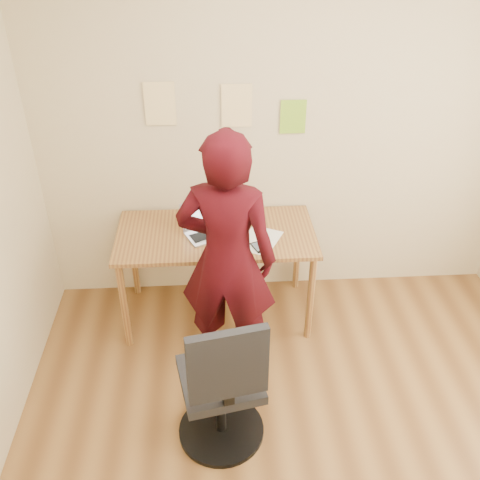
{
  "coord_description": "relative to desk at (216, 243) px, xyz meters",
  "views": [
    {
      "loc": [
        -0.52,
        -1.82,
        2.75
      ],
      "look_at": [
        -0.34,
        0.95,
        0.95
      ],
      "focal_mm": 40.0,
      "sensor_mm": 36.0,
      "label": 1
    }
  ],
  "objects": [
    {
      "name": "laptop",
      "position": [
        -0.07,
        0.01,
        0.14
      ],
      "size": [
        0.38,
        0.36,
        0.21
      ],
      "rotation": [
        0.0,
        0.0,
        0.42
      ],
      "color": "silver",
      "rests_on": "desk"
    },
    {
      "name": "person",
      "position": [
        0.06,
        -0.5,
        0.2
      ],
      "size": [
        0.7,
        0.54,
        1.71
      ],
      "primitive_type": "imported",
      "rotation": [
        0.0,
        0.0,
        2.91
      ],
      "color": "#35070D",
      "rests_on": "ground"
    },
    {
      "name": "wall_note_left",
      "position": [
        -0.35,
        0.36,
        0.9
      ],
      "size": [
        0.21,
        0.0,
        0.3
      ],
      "primitive_type": "cube",
      "color": "#FDDD97",
      "rests_on": "room"
    },
    {
      "name": "office_chair",
      "position": [
        0.0,
        -1.16,
        -0.23
      ],
      "size": [
        0.52,
        0.53,
        0.99
      ],
      "rotation": [
        0.0,
        0.0,
        0.2
      ],
      "color": "black",
      "rests_on": "ground"
    },
    {
      "name": "desk",
      "position": [
        0.0,
        0.0,
        0.0
      ],
      "size": [
        1.4,
        0.7,
        0.74
      ],
      "color": "olive",
      "rests_on": "ground"
    },
    {
      "name": "room",
      "position": [
        0.49,
        -1.38,
        0.7
      ],
      "size": [
        3.58,
        3.58,
        2.78
      ],
      "color": "brown",
      "rests_on": "ground"
    },
    {
      "name": "wall_note_mid",
      "position": [
        0.17,
        0.36,
        0.88
      ],
      "size": [
        0.21,
        0.0,
        0.3
      ],
      "primitive_type": "cube",
      "color": "#FDDD97",
      "rests_on": "room"
    },
    {
      "name": "phone",
      "position": [
        0.28,
        -0.21,
        0.09
      ],
      "size": [
        0.1,
        0.14,
        0.01
      ],
      "rotation": [
        0.0,
        0.0,
        0.37
      ],
      "color": "black",
      "rests_on": "desk"
    },
    {
      "name": "paper_sheet",
      "position": [
        0.3,
        -0.12,
        0.09
      ],
      "size": [
        0.36,
        0.4,
        0.0
      ],
      "primitive_type": "cube",
      "rotation": [
        0.0,
        0.0,
        -0.47
      ],
      "color": "white",
      "rests_on": "desk"
    },
    {
      "name": "wall_note_right",
      "position": [
        0.56,
        0.36,
        0.79
      ],
      "size": [
        0.18,
        0.0,
        0.24
      ],
      "primitive_type": "cube",
      "color": "#87C32B",
      "rests_on": "room"
    }
  ]
}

